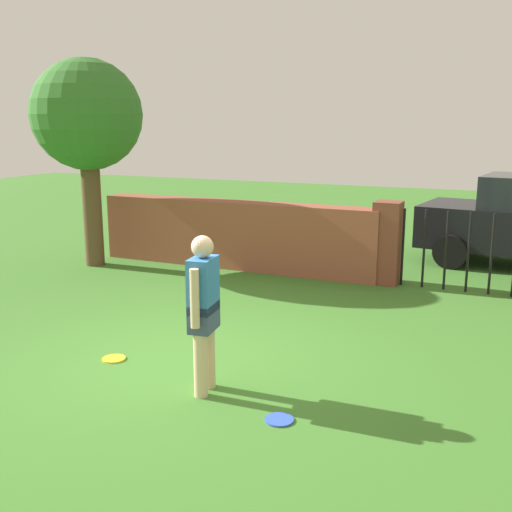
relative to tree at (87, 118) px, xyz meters
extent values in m
plane|color=#3D7528|center=(4.07, -3.48, -2.76)|extent=(40.00, 40.00, 0.00)
cube|color=brown|center=(2.57, 0.91, -2.14)|extent=(5.47, 0.50, 1.25)
cylinder|color=brown|center=(0.00, 0.00, -1.63)|extent=(0.35, 0.35, 2.26)
sphere|color=#337028|center=(0.00, 0.00, 0.06)|extent=(2.03, 2.03, 2.03)
cylinder|color=beige|center=(4.67, -4.19, -2.34)|extent=(0.14, 0.14, 0.85)
cylinder|color=beige|center=(4.64, -3.97, -2.34)|extent=(0.14, 0.14, 0.85)
cube|color=#3F4C72|center=(4.66, -4.08, -1.96)|extent=(0.27, 0.39, 0.28)
cube|color=#3372BF|center=(4.66, -4.08, -1.64)|extent=(0.27, 0.39, 0.55)
sphere|color=beige|center=(4.66, -4.08, -1.25)|extent=(0.22, 0.22, 0.22)
cylinder|color=beige|center=(4.69, -4.31, -1.71)|extent=(0.09, 0.09, 0.58)
cylinder|color=beige|center=(4.63, -3.86, -1.71)|extent=(0.09, 0.09, 0.58)
cube|color=brown|center=(5.40, 0.91, -2.06)|extent=(0.44, 0.44, 1.40)
cylinder|color=black|center=(5.67, 0.91, -2.11)|extent=(0.04, 0.04, 1.30)
cylinder|color=black|center=(6.02, 0.91, -2.11)|extent=(0.04, 0.04, 1.30)
cylinder|color=black|center=(6.36, 0.91, -2.11)|extent=(0.04, 0.04, 1.30)
cylinder|color=black|center=(6.71, 0.91, -2.11)|extent=(0.04, 0.04, 1.30)
cylinder|color=black|center=(7.05, 0.91, -2.11)|extent=(0.04, 0.04, 1.30)
cylinder|color=black|center=(6.27, 2.48, -2.44)|extent=(0.66, 0.30, 0.64)
cylinder|color=black|center=(6.48, 4.16, -2.44)|extent=(0.66, 0.30, 0.64)
cylinder|color=blue|center=(5.58, -4.35, -2.76)|extent=(0.27, 0.27, 0.02)
cylinder|color=yellow|center=(3.28, -3.77, -2.76)|extent=(0.27, 0.27, 0.02)
camera|label=1|loc=(7.49, -9.12, -0.07)|focal=42.59mm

